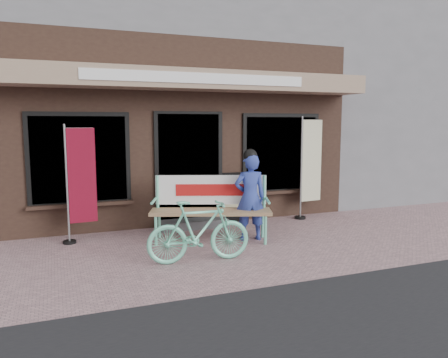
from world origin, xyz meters
name	(u,v)px	position (x,y,z in m)	size (l,w,h in m)	color
ground	(227,253)	(0.00, 0.00, 0.00)	(70.00, 70.00, 0.00)	#A98185
storefront	(154,82)	(0.00, 4.96, 2.99)	(7.00, 6.77, 6.00)	black
neighbor_right_near	(403,98)	(8.50, 5.50, 2.80)	(10.00, 7.00, 5.60)	slate
bench	(211,203)	(0.03, 0.82, 0.64)	(2.06, 1.17, 1.09)	#71DCB6
person	(250,195)	(0.65, 0.57, 0.76)	(0.59, 0.44, 1.56)	#2C3D99
bicycle	(199,231)	(-0.53, -0.26, 0.45)	(0.42, 1.50, 0.90)	#71DCB6
nobori_red	(80,182)	(-2.04, 1.45, 1.02)	(0.58, 0.23, 1.97)	gray
nobori_cream	(310,166)	(2.52, 1.69, 1.09)	(0.62, 0.25, 2.11)	gray
menu_stand	(233,197)	(0.90, 1.95, 0.51)	(0.50, 0.25, 0.99)	black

